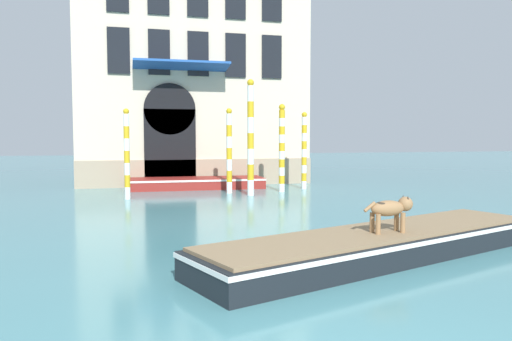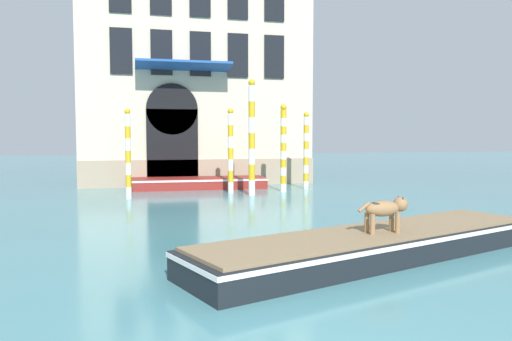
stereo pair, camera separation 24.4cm
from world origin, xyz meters
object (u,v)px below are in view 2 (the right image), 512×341
at_px(dog_on_deck, 386,209).
at_px(mooring_pole_1, 252,137).
at_px(boat_foreground, 376,244).
at_px(boat_moored_near_palazzo, 198,183).
at_px(mooring_pole_4, 231,150).
at_px(mooring_pole_0, 128,154).
at_px(mooring_pole_3, 283,148).
at_px(mooring_pole_2, 306,150).

xyz_separation_m(dog_on_deck, mooring_pole_1, (-0.07, 10.62, 1.30)).
bearing_deg(dog_on_deck, mooring_pole_1, 87.04).
relative_size(boat_foreground, boat_moored_near_palazzo, 1.31).
distance_m(dog_on_deck, mooring_pole_4, 11.63).
xyz_separation_m(boat_foreground, boat_moored_near_palazzo, (-1.75, 13.54, -0.04)).
distance_m(boat_foreground, mooring_pole_1, 10.59).
bearing_deg(dog_on_deck, mooring_pole_4, 90.26).
height_order(mooring_pole_0, mooring_pole_3, mooring_pole_3).
bearing_deg(boat_foreground, mooring_pole_3, 62.73).
distance_m(boat_moored_near_palazzo, mooring_pole_2, 5.03).
height_order(dog_on_deck, mooring_pole_4, mooring_pole_4).
bearing_deg(boat_foreground, mooring_pole_4, 73.95).
xyz_separation_m(boat_moored_near_palazzo, mooring_pole_0, (-2.95, -3.13, 1.44)).
height_order(mooring_pole_2, mooring_pole_4, mooring_pole_4).
relative_size(boat_foreground, mooring_pole_1, 1.77).
height_order(dog_on_deck, boat_moored_near_palazzo, dog_on_deck).
bearing_deg(mooring_pole_3, mooring_pole_1, -149.85).
xyz_separation_m(boat_moored_near_palazzo, mooring_pole_1, (1.74, -3.14, 2.04)).
bearing_deg(mooring_pole_4, mooring_pole_3, -1.35).
relative_size(boat_moored_near_palazzo, mooring_pole_4, 1.76).
height_order(dog_on_deck, mooring_pole_1, mooring_pole_1).
bearing_deg(mooring_pole_4, mooring_pole_0, -166.70).
bearing_deg(boat_moored_near_palazzo, mooring_pole_1, -59.05).
height_order(boat_moored_near_palazzo, mooring_pole_4, mooring_pole_4).
xyz_separation_m(boat_moored_near_palazzo, mooring_pole_4, (1.09, -2.18, 1.50)).
distance_m(boat_foreground, mooring_pole_0, 11.50).
bearing_deg(mooring_pole_2, mooring_pole_1, -148.66).
distance_m(boat_foreground, mooring_pole_2, 12.55).
height_order(dog_on_deck, mooring_pole_3, mooring_pole_3).
xyz_separation_m(boat_foreground, mooring_pole_1, (-0.01, 10.39, 2.00)).
bearing_deg(mooring_pole_3, boat_moored_near_palazzo, 146.03).
distance_m(boat_moored_near_palazzo, mooring_pole_4, 2.86).
bearing_deg(mooring_pole_0, mooring_pole_2, 12.91).
height_order(boat_foreground, mooring_pole_4, mooring_pole_4).
relative_size(mooring_pole_0, mooring_pole_1, 0.74).
bearing_deg(boat_moored_near_palazzo, mooring_pole_2, -15.01).
relative_size(mooring_pole_0, mooring_pole_3, 0.91).
relative_size(boat_foreground, mooring_pole_3, 2.19).
height_order(boat_foreground, mooring_pole_1, mooring_pole_1).
relative_size(dog_on_deck, boat_moored_near_palazzo, 0.17).
distance_m(boat_moored_near_palazzo, mooring_pole_0, 4.54).
distance_m(mooring_pole_1, mooring_pole_4, 1.29).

